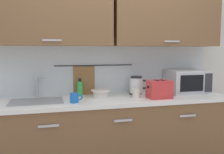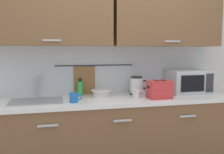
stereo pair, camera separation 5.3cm
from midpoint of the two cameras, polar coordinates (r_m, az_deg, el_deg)
counter_unit at (r=2.78m, az=0.93°, el=-13.80°), size 2.53×0.64×0.90m
back_wall_assembly at (r=2.84m, az=0.01°, el=8.56°), size 3.70×0.41×2.50m
sink_faucet at (r=2.78m, az=-16.15°, el=-1.53°), size 0.09×0.17×0.22m
microwave at (r=3.09m, az=17.37°, el=-0.98°), size 0.46×0.35×0.27m
electric_kettle at (r=2.86m, az=6.25°, el=-1.98°), size 0.23×0.16×0.21m
dish_soap_bottle at (r=2.79m, az=-6.75°, el=-2.50°), size 0.06×0.06×0.20m
mug_near_sink at (r=2.44m, az=-8.06°, el=-4.70°), size 0.12×0.08×0.09m
mixing_bowl at (r=2.71m, az=-2.02°, el=-3.59°), size 0.21×0.21×0.08m
toaster at (r=2.67m, az=11.33°, el=-2.78°), size 0.26×0.17×0.19m
mug_by_kettle at (r=2.67m, az=6.20°, el=-3.74°), size 0.12×0.08×0.09m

